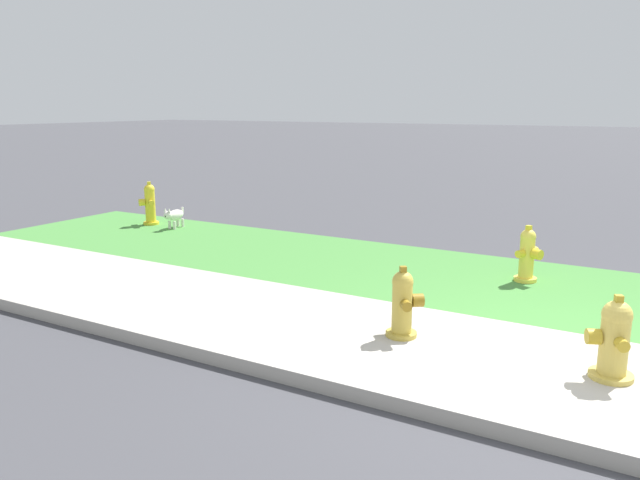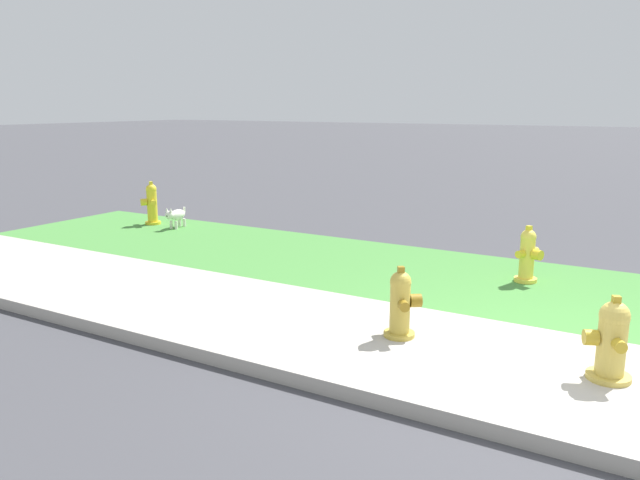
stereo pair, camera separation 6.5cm
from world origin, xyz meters
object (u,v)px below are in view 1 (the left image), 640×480
at_px(fire_hydrant_by_grass_verge, 150,204).
at_px(fire_hydrant_far_end, 614,340).
at_px(fire_hydrant_near_corner, 527,255).
at_px(small_white_dog, 174,216).
at_px(fire_hydrant_at_driveway, 403,304).

distance_m(fire_hydrant_by_grass_verge, fire_hydrant_far_end, 8.11).
distance_m(fire_hydrant_by_grass_verge, fire_hydrant_near_corner, 6.47).
relative_size(fire_hydrant_by_grass_verge, small_white_dog, 1.42).
height_order(fire_hydrant_far_end, small_white_dog, fire_hydrant_far_end).
height_order(fire_hydrant_by_grass_verge, fire_hydrant_far_end, fire_hydrant_by_grass_verge).
relative_size(fire_hydrant_far_end, fire_hydrant_near_corner, 0.99).
relative_size(fire_hydrant_by_grass_verge, fire_hydrant_at_driveway, 1.14).
xyz_separation_m(fire_hydrant_at_driveway, fire_hydrant_near_corner, (0.57, 2.41, 0.01)).
distance_m(fire_hydrant_far_end, fire_hydrant_at_driveway, 1.72).
relative_size(fire_hydrant_far_end, fire_hydrant_at_driveway, 1.02).
relative_size(fire_hydrant_by_grass_verge, fire_hydrant_near_corner, 1.11).
bearing_deg(small_white_dog, fire_hydrant_at_driveway, 53.79).
xyz_separation_m(fire_hydrant_by_grass_verge, small_white_dog, (0.61, -0.05, -0.14)).
bearing_deg(fire_hydrant_near_corner, fire_hydrant_far_end, 48.33).
distance_m(fire_hydrant_near_corner, small_white_dog, 5.86).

